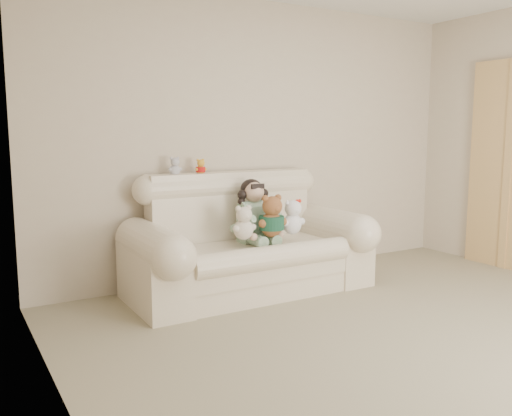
{
  "coord_description": "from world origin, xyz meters",
  "views": [
    {
      "loc": [
        -2.72,
        -1.97,
        1.39
      ],
      "look_at": [
        -0.44,
        1.9,
        0.75
      ],
      "focal_mm": 37.81,
      "sensor_mm": 36.0,
      "label": 1
    }
  ],
  "objects": [
    {
      "name": "brown_teddy",
      "position": [
        -0.32,
        1.84,
        0.71
      ],
      "size": [
        0.33,
        0.3,
        0.43
      ],
      "primitive_type": null,
      "rotation": [
        0.0,
        0.0,
        0.38
      ],
      "color": "brown",
      "rests_on": "sofa"
    },
    {
      "name": "cream_teddy",
      "position": [
        -0.58,
        1.87,
        0.67
      ],
      "size": [
        0.26,
        0.24,
        0.33
      ],
      "primitive_type": null,
      "rotation": [
        0.0,
        0.0,
        -0.41
      ],
      "color": "silver",
      "rests_on": "sofa"
    },
    {
      "name": "yellow_mini_bear",
      "position": [
        -0.74,
        2.35,
        1.09
      ],
      "size": [
        0.12,
        0.1,
        0.17
      ],
      "primitive_type": null,
      "rotation": [
        0.0,
        0.0,
        0.19
      ],
      "color": "#FFB235",
      "rests_on": "sofa"
    },
    {
      "name": "sofa",
      "position": [
        -0.44,
        2.0,
        0.52
      ],
      "size": [
        2.1,
        0.95,
        1.03
      ],
      "primitive_type": null,
      "color": "#FFEACD",
      "rests_on": "floor"
    },
    {
      "name": "white_cat",
      "position": [
        -0.1,
        1.86,
        0.68
      ],
      "size": [
        0.28,
        0.24,
        0.36
      ],
      "primitive_type": null,
      "rotation": [
        0.0,
        0.0,
        0.3
      ],
      "color": "white",
      "rests_on": "sofa"
    },
    {
      "name": "wall_left",
      "position": [
        -2.25,
        0.0,
        1.3
      ],
      "size": [
        0.0,
        5.0,
        5.0
      ],
      "primitive_type": "plane",
      "rotation": [
        1.57,
        0.0,
        1.57
      ],
      "color": "beige",
      "rests_on": "ground"
    },
    {
      "name": "wall_back",
      "position": [
        0.0,
        2.5,
        1.3
      ],
      "size": [
        4.5,
        0.0,
        4.5
      ],
      "primitive_type": "plane",
      "rotation": [
        1.57,
        0.0,
        0.0
      ],
      "color": "beige",
      "rests_on": "ground"
    },
    {
      "name": "seated_child",
      "position": [
        -0.36,
        2.08,
        0.7
      ],
      "size": [
        0.36,
        0.43,
        0.57
      ],
      "primitive_type": null,
      "rotation": [
        0.0,
        0.0,
        0.04
      ],
      "color": "#2A6E33",
      "rests_on": "sofa"
    },
    {
      "name": "door_panel",
      "position": [
        2.22,
        1.4,
        1.05
      ],
      "size": [
        0.06,
        0.9,
        2.1
      ],
      "primitive_type": "cube",
      "color": "tan",
      "rests_on": "floor"
    },
    {
      "name": "grey_mini_plush",
      "position": [
        -0.98,
        2.36,
        1.11
      ],
      "size": [
        0.14,
        0.12,
        0.19
      ],
      "primitive_type": null,
      "rotation": [
        0.0,
        0.0,
        0.23
      ],
      "color": "silver",
      "rests_on": "sofa"
    },
    {
      "name": "floor",
      "position": [
        0.0,
        0.0,
        0.0
      ],
      "size": [
        5.0,
        5.0,
        0.0
      ],
      "primitive_type": "plane",
      "color": "gray",
      "rests_on": "ground"
    }
  ]
}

